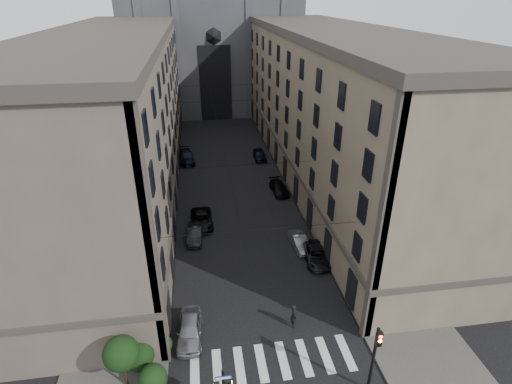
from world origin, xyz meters
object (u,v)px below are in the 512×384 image
pedestrian (294,315)px  car_right_far (260,155)px  car_left_midnear (195,234)px  car_right_midfar (279,188)px  car_left_midfar (202,219)px  car_right_near (299,242)px  traffic_light_right (375,353)px  car_left_far (186,157)px  gothic_tower (210,19)px  car_right_midnear (316,255)px  car_left_near (190,330)px

pedestrian → car_right_far: bearing=-9.0°
car_left_midnear → car_right_midfar: bearing=43.2°
car_left_midfar → pedestrian: 17.04m
pedestrian → car_right_near: bearing=-20.8°
car_left_midfar → car_right_far: size_ratio=1.15×
car_right_near → car_left_midfar: bearing=142.6°
traffic_light_right → car_left_far: size_ratio=0.95×
car_right_near → pedestrian: bearing=-112.7°
gothic_tower → car_left_midfar: (-4.20, -51.16, -17.11)m
car_right_midnear → car_right_midfar: (-0.56, 14.54, -0.01)m
traffic_light_right → pedestrian: traffic_light_right is taller
car_left_midnear → car_right_near: (10.18, -2.96, -0.03)m
car_right_midfar → car_right_near: bearing=-96.0°
traffic_light_right → car_right_midfar: (0.04, 28.32, -2.65)m
car_left_near → car_left_midfar: bearing=88.7°
car_right_near → car_right_far: car_right_far is taller
car_left_midnear → car_right_far: bearing=66.4°
traffic_light_right → car_right_far: (-0.59, 39.78, -2.56)m
car_left_far → car_right_near: 26.70m
car_right_midfar → car_left_midfar: bearing=-150.7°
gothic_tower → car_left_midnear: bearing=-95.3°
car_right_midnear → pedestrian: (-4.02, -7.71, 0.35)m
car_left_midnear → car_right_midfar: size_ratio=0.92×
car_left_midfar → traffic_light_right: bearing=-67.3°
gothic_tower → car_right_near: bearing=-84.8°
car_right_near → pedestrian: size_ratio=1.93×
car_left_midfar → car_right_far: bearing=61.4°
car_right_midfar → car_left_near: bearing=-120.5°
car_left_midfar → car_right_far: 20.14m
traffic_light_right → car_right_far: bearing=90.9°
car_left_far → traffic_light_right: bearing=-81.3°
car_left_midnear → car_right_near: car_left_midnear is taller
car_left_midfar → car_left_far: car_left_far is taller
traffic_light_right → car_left_midfar: 24.11m
car_right_midnear → pedestrian: pedestrian is taller
car_right_midnear → pedestrian: size_ratio=2.33×
traffic_light_right → car_right_near: (-0.41, 16.15, -2.65)m
car_right_near → pedestrian: 10.51m
car_right_near → car_right_midnear: (1.01, -2.36, 0.01)m
car_right_midnear → pedestrian: bearing=-114.2°
car_left_near → pedestrian: (7.70, 0.00, 0.25)m
traffic_light_right → car_right_midnear: (0.60, 13.78, -2.64)m
traffic_light_right → car_left_midnear: size_ratio=1.28×
gothic_tower → car_left_far: 37.28m
car_left_far → car_right_near: size_ratio=1.43×
gothic_tower → car_left_midnear: 56.81m
pedestrian → car_right_midfar: bearing=-13.1°
car_right_near → car_left_near: bearing=-142.8°
car_left_midnear → pedestrian: pedestrian is taller
gothic_tower → car_right_near: (5.19, -56.89, -17.16)m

